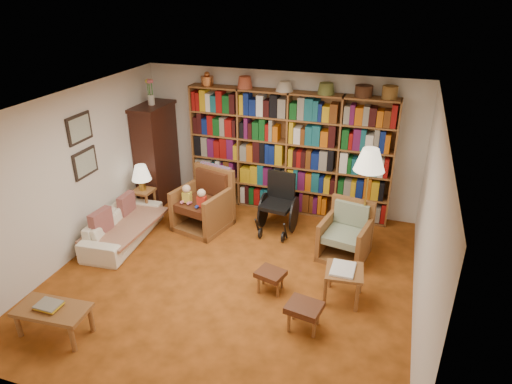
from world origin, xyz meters
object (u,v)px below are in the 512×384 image
at_px(coffee_table, 52,312).
at_px(floor_lamp, 369,164).
at_px(armchair_leather, 205,203).
at_px(armchair_sage, 345,235).
at_px(footstool_b, 304,309).
at_px(sofa, 123,227).
at_px(side_table_lamp, 144,198).
at_px(wheelchair, 279,205).
at_px(footstool_a, 271,275).
at_px(side_table_papers, 344,275).

bearing_deg(coffee_table, floor_lamp, 42.67).
relative_size(armchair_leather, armchair_sage, 1.19).
bearing_deg(footstool_b, floor_lamp, 77.03).
xyz_separation_m(sofa, armchair_leather, (1.06, 0.91, 0.17)).
bearing_deg(armchair_sage, footstool_b, -96.99).
xyz_separation_m(side_table_lamp, floor_lamp, (3.83, 0.02, 1.12)).
bearing_deg(wheelchair, footstool_a, -77.74).
bearing_deg(side_table_lamp, armchair_leather, 3.18).
relative_size(wheelchair, footstool_a, 2.31).
xyz_separation_m(footstool_a, coffee_table, (-2.22, -1.62, 0.08)).
bearing_deg(footstool_a, floor_lamp, 52.86).
bearing_deg(side_table_papers, footstool_a, -172.25).
bearing_deg(armchair_sage, coffee_table, -136.51).
distance_m(side_table_lamp, floor_lamp, 3.99).
bearing_deg(sofa, footstool_b, -113.61).
bearing_deg(footstool_a, coffee_table, -143.80).
bearing_deg(armchair_leather, wheelchair, 11.50).
distance_m(armchair_sage, coffee_table, 4.20).
bearing_deg(side_table_lamp, side_table_papers, -18.39).
distance_m(floor_lamp, footstool_b, 2.36).
xyz_separation_m(side_table_lamp, coffee_table, (0.55, -3.00, -0.03)).
distance_m(wheelchair, floor_lamp, 1.78).
bearing_deg(armchair_leather, side_table_papers, -26.92).
bearing_deg(side_table_papers, wheelchair, 130.60).
xyz_separation_m(armchair_leather, footstool_b, (2.21, -2.03, -0.13)).
bearing_deg(footstool_b, side_table_lamp, 149.80).
relative_size(sofa, coffee_table, 1.86).
relative_size(armchair_leather, floor_lamp, 0.59).
bearing_deg(armchair_leather, floor_lamp, -0.99).
distance_m(wheelchair, side_table_papers, 2.06).
height_order(wheelchair, footstool_a, wheelchair).
bearing_deg(footstool_b, footstool_a, 135.68).
distance_m(sofa, coffee_table, 2.21).
distance_m(side_table_lamp, coffee_table, 3.05).
xyz_separation_m(side_table_lamp, footstool_b, (3.37, -1.96, -0.08)).
distance_m(armchair_leather, coffee_table, 3.13).
xyz_separation_m(sofa, side_table_papers, (3.64, -0.40, 0.14)).
bearing_deg(armchair_leather, footstool_a, -41.88).
distance_m(armchair_sage, footstool_a, 1.51).
bearing_deg(sofa, side_table_papers, -101.01).
height_order(armchair_leather, coffee_table, armchair_leather).
bearing_deg(coffee_table, wheelchair, 60.83).
bearing_deg(footstool_b, wheelchair, 113.01).
relative_size(armchair_sage, coffee_table, 0.95).
bearing_deg(coffee_table, side_table_papers, 28.84).
xyz_separation_m(sofa, floor_lamp, (3.73, 0.86, 1.24)).
height_order(sofa, coffee_table, sofa).
bearing_deg(floor_lamp, side_table_papers, -93.90).
height_order(sofa, side_table_papers, same).
bearing_deg(sofa, armchair_leather, -54.27).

